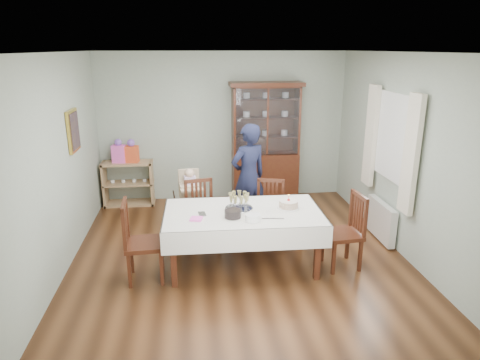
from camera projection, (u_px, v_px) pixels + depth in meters
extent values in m
plane|color=#593319|center=(239.00, 256.00, 5.90)|extent=(5.00, 5.00, 0.00)
plane|color=#9EAA99|center=(223.00, 127.00, 7.87)|extent=(4.50, 0.00, 4.50)
plane|color=#9EAA99|center=(57.00, 167.00, 5.24)|extent=(0.00, 5.00, 5.00)
plane|color=#9EAA99|center=(405.00, 156.00, 5.75)|extent=(0.00, 5.00, 5.00)
plane|color=white|center=(239.00, 52.00, 5.10)|extent=(5.00, 5.00, 0.00)
cube|color=#402010|center=(243.00, 214.00, 5.45)|extent=(1.92, 1.09, 0.06)
cube|color=silver|center=(243.00, 212.00, 5.44)|extent=(2.02, 1.19, 0.01)
cube|color=#402010|center=(265.00, 176.00, 7.99)|extent=(1.20, 0.45, 0.90)
cube|color=white|center=(268.00, 122.00, 7.50)|extent=(1.12, 0.01, 1.16)
cube|color=#402010|center=(266.00, 84.00, 7.49)|extent=(1.30, 0.48, 0.07)
cube|color=tan|center=(130.00, 203.00, 7.86)|extent=(0.90, 0.38, 0.04)
cube|color=tan|center=(129.00, 183.00, 7.74)|extent=(0.90, 0.38, 0.03)
cube|color=tan|center=(127.00, 163.00, 7.63)|extent=(0.90, 0.38, 0.04)
cube|color=tan|center=(105.00, 184.00, 7.70)|extent=(0.04, 0.38, 0.80)
cube|color=tan|center=(152.00, 182.00, 7.79)|extent=(0.04, 0.38, 0.80)
cube|color=gold|center=(73.00, 131.00, 5.92)|extent=(0.04, 0.48, 0.58)
cube|color=white|center=(394.00, 137.00, 5.98)|extent=(0.04, 1.02, 1.22)
cube|color=silver|center=(411.00, 155.00, 5.41)|extent=(0.07, 0.30, 1.55)
cube|color=silver|center=(371.00, 136.00, 6.59)|extent=(0.07, 0.30, 1.55)
cube|color=white|center=(381.00, 220.00, 6.34)|extent=(0.10, 0.80, 0.55)
cube|color=#402010|center=(203.00, 218.00, 6.07)|extent=(0.51, 0.51, 0.05)
cube|color=#402010|center=(199.00, 196.00, 6.16)|extent=(0.41, 0.13, 0.51)
cube|color=#402010|center=(269.00, 216.00, 6.17)|extent=(0.51, 0.51, 0.05)
cube|color=#402010|center=(271.00, 195.00, 6.27)|extent=(0.39, 0.15, 0.49)
cube|color=#402010|center=(145.00, 244.00, 5.19)|extent=(0.48, 0.48, 0.05)
cube|color=#402010|center=(125.00, 224.00, 5.08)|extent=(0.06, 0.44, 0.54)
cube|color=#402010|center=(342.00, 234.00, 5.50)|extent=(0.48, 0.48, 0.05)
cube|color=#402010|center=(358.00, 213.00, 5.46)|extent=(0.08, 0.42, 0.52)
imported|color=black|center=(248.00, 177.00, 6.62)|extent=(0.72, 0.62, 1.67)
cube|color=tan|center=(190.00, 191.00, 6.64)|extent=(0.36, 0.33, 0.23)
cube|color=tan|center=(190.00, 179.00, 6.58)|extent=(0.33, 0.10, 0.26)
cube|color=tan|center=(190.00, 186.00, 6.61)|extent=(0.36, 0.20, 0.03)
cube|color=silver|center=(190.00, 182.00, 6.59)|extent=(0.19, 0.16, 0.17)
sphere|color=beige|center=(190.00, 173.00, 6.55)|extent=(0.14, 0.14, 0.14)
cylinder|color=silver|center=(239.00, 209.00, 5.50)|extent=(0.36, 0.36, 0.01)
torus|color=silver|center=(239.00, 208.00, 5.50)|extent=(0.36, 0.36, 0.01)
cylinder|color=white|center=(288.00, 208.00, 5.54)|extent=(0.28, 0.28, 0.02)
cylinder|color=brown|center=(288.00, 204.00, 5.52)|extent=(0.24, 0.24, 0.09)
cylinder|color=silver|center=(289.00, 201.00, 5.51)|extent=(0.24, 0.24, 0.01)
cylinder|color=#F24C4C|center=(289.00, 198.00, 5.50)|extent=(0.01, 0.01, 0.07)
sphere|color=yellow|center=(289.00, 195.00, 5.49)|extent=(0.02, 0.02, 0.02)
cylinder|color=black|center=(233.00, 214.00, 5.23)|extent=(0.25, 0.25, 0.10)
cylinder|color=white|center=(253.00, 217.00, 5.13)|extent=(0.25, 0.25, 0.08)
cube|color=#FC5DCA|center=(196.00, 219.00, 5.17)|extent=(0.17, 0.17, 0.02)
cube|color=silver|center=(273.00, 219.00, 5.19)|extent=(0.27, 0.06, 0.01)
cube|color=#FC5DCA|center=(119.00, 154.00, 7.55)|extent=(0.25, 0.18, 0.31)
sphere|color=#E533B2|center=(118.00, 142.00, 7.49)|extent=(0.12, 0.12, 0.12)
cube|color=#E85024|center=(132.00, 154.00, 7.57)|extent=(0.25, 0.19, 0.29)
sphere|color=#E533B2|center=(131.00, 143.00, 7.52)|extent=(0.13, 0.13, 0.13)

